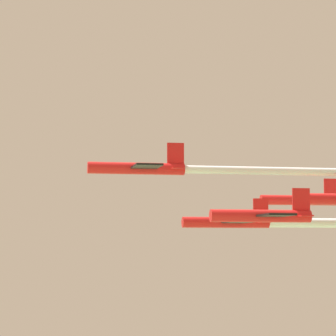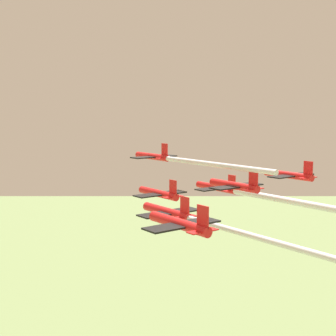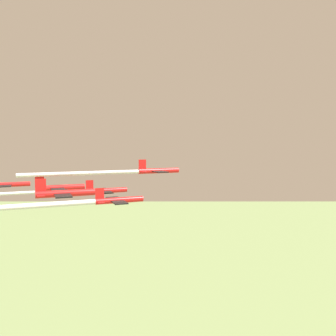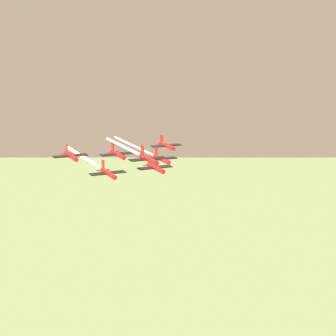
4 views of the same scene
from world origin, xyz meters
The scene contains 9 objects.
jet_0 centered at (-54.79, -43.99, 168.15)m, with size 9.95×10.12×3.65m.
jet_1 centered at (-53.62, -58.04, 162.69)m, with size 9.95×10.12×3.65m.
jet_2 centered at (-41.94, -49.79, 162.41)m, with size 9.95×10.12×3.65m.
jet_3 centered at (-52.45, -72.10, 162.26)m, with size 9.95×10.12×3.65m.
jet_4 centered at (-40.77, -63.85, 164.97)m, with size 9.95×10.12×3.65m.
jet_5 centered at (-29.09, -55.60, 165.65)m, with size 9.95×10.12×3.65m.
jet_6 centered at (-51.28, -86.15, 163.78)m, with size 9.95×10.12×3.65m.
smoke_trail_0 centered at (-43.79, -59.56, 168.10)m, with size 16.98×23.51×0.91m.
smoke_trail_2 centered at (-28.67, -68.58, 162.35)m, with size 21.72×30.08×1.16m.
Camera 3 is at (26.46, -22.30, 174.96)m, focal length 35.00 mm.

